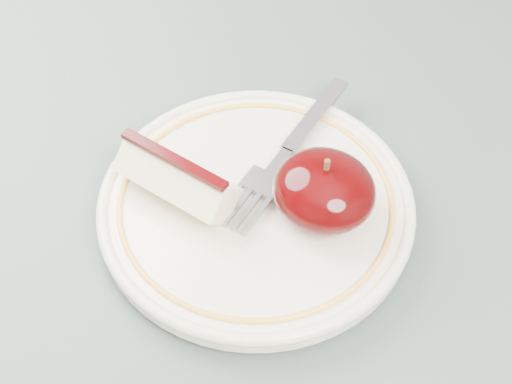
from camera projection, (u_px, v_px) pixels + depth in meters
The scene contains 4 objects.
plate at pixel (256, 204), 0.50m from camera, with size 0.22×0.22×0.02m.
apple_half at pixel (324, 190), 0.48m from camera, with size 0.07×0.07×0.05m.
apple_wedge at pixel (176, 178), 0.49m from camera, with size 0.09×0.04×0.04m.
fork at pixel (287, 152), 0.52m from camera, with size 0.03×0.17×0.00m.
Camera 1 is at (0.15, -0.16, 1.16)m, focal length 50.00 mm.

